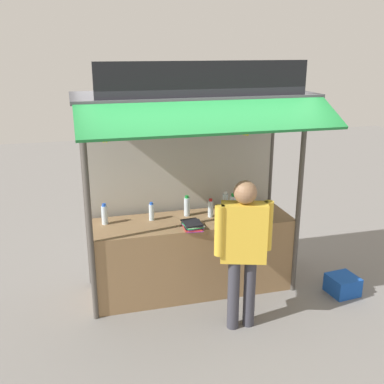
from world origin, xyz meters
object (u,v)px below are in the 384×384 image
(water_bottle_far_right, at_px, (233,205))
(water_bottle_right, at_px, (211,208))
(water_bottle_mid_left, at_px, (105,215))
(magazine_stack_back_right, at_px, (243,218))
(water_bottle_rear_center, at_px, (225,202))
(plastic_crate, at_px, (343,285))
(banana_bunch_inner_left, at_px, (105,135))
(banana_bunch_inner_right, at_px, (246,129))
(magazine_stack_left, at_px, (192,225))
(water_bottle_far_left, at_px, (152,212))
(water_bottle_front_right, at_px, (187,206))
(vendor_person, at_px, (243,242))

(water_bottle_far_right, bearing_deg, water_bottle_right, 179.19)
(water_bottle_right, relative_size, water_bottle_far_right, 0.84)
(water_bottle_mid_left, height_order, magazine_stack_back_right, water_bottle_mid_left)
(magazine_stack_back_right, bearing_deg, water_bottle_mid_left, 168.31)
(water_bottle_rear_center, relative_size, plastic_crate, 0.75)
(water_bottle_far_right, height_order, banana_bunch_inner_left, banana_bunch_inner_left)
(banana_bunch_inner_right, bearing_deg, magazine_stack_back_right, 68.67)
(water_bottle_right, distance_m, magazine_stack_left, 0.43)
(water_bottle_right, bearing_deg, banana_bunch_inner_right, -66.08)
(water_bottle_mid_left, xyz_separation_m, banana_bunch_inner_right, (1.48, -0.59, 1.03))
(water_bottle_far_left, bearing_deg, water_bottle_front_right, 4.75)
(water_bottle_rear_center, height_order, vendor_person, vendor_person)
(magazine_stack_back_right, relative_size, plastic_crate, 0.93)
(magazine_stack_left, height_order, banana_bunch_inner_left, banana_bunch_inner_left)
(magazine_stack_left, bearing_deg, water_bottle_right, 43.90)
(plastic_crate, bearing_deg, water_bottle_mid_left, 165.27)
(banana_bunch_inner_right, bearing_deg, water_bottle_front_right, 128.61)
(water_bottle_far_right, xyz_separation_m, water_bottle_front_right, (-0.55, 0.12, -0.01))
(water_bottle_front_right, height_order, banana_bunch_inner_left, banana_bunch_inner_left)
(water_bottle_far_left, distance_m, plastic_crate, 2.50)
(magazine_stack_left, bearing_deg, water_bottle_rear_center, 40.10)
(water_bottle_mid_left, distance_m, plastic_crate, 3.01)
(water_bottle_far_right, bearing_deg, water_bottle_front_right, 168.10)
(water_bottle_far_left, height_order, magazine_stack_left, water_bottle_far_left)
(water_bottle_rear_center, bearing_deg, magazine_stack_left, -139.90)
(water_bottle_far_left, relative_size, magazine_stack_left, 0.79)
(water_bottle_rear_center, bearing_deg, banana_bunch_inner_left, -155.69)
(water_bottle_right, bearing_deg, water_bottle_far_right, -0.81)
(magazine_stack_back_right, distance_m, banana_bunch_inner_left, 1.94)
(banana_bunch_inner_left, xyz_separation_m, plastic_crate, (2.75, -0.14, -1.97))
(water_bottle_right, distance_m, banana_bunch_inner_left, 1.70)
(water_bottle_far_left, bearing_deg, water_bottle_rear_center, 5.66)
(water_bottle_far_left, relative_size, banana_bunch_inner_left, 0.79)
(water_bottle_far_right, relative_size, water_bottle_front_right, 1.06)
(vendor_person, bearing_deg, banana_bunch_inner_right, -92.29)
(water_bottle_far_left, distance_m, magazine_stack_left, 0.55)
(magazine_stack_back_right, xyz_separation_m, vendor_person, (-0.27, -0.72, 0.03))
(water_bottle_right, height_order, water_bottle_far_right, water_bottle_far_right)
(banana_bunch_inner_right, bearing_deg, magazine_stack_left, 158.72)
(water_bottle_rear_center, height_order, water_bottle_far_left, water_bottle_rear_center)
(banana_bunch_inner_left, height_order, vendor_person, banana_bunch_inner_left)
(magazine_stack_back_right, bearing_deg, water_bottle_rear_center, 100.73)
(water_bottle_mid_left, xyz_separation_m, vendor_person, (1.32, -1.04, -0.05))
(water_bottle_mid_left, bearing_deg, banana_bunch_inner_left, -88.00)
(water_bottle_right, xyz_separation_m, water_bottle_front_right, (-0.27, 0.11, 0.01))
(water_bottle_rear_center, xyz_separation_m, water_bottle_front_right, (-0.51, -0.06, 0.01))
(water_bottle_front_right, distance_m, banana_bunch_inner_right, 1.29)
(banana_bunch_inner_right, bearing_deg, plastic_crate, -6.17)
(water_bottle_far_right, xyz_separation_m, vendor_person, (-0.23, -0.95, -0.06))
(water_bottle_rear_center, bearing_deg, water_bottle_front_right, -173.55)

